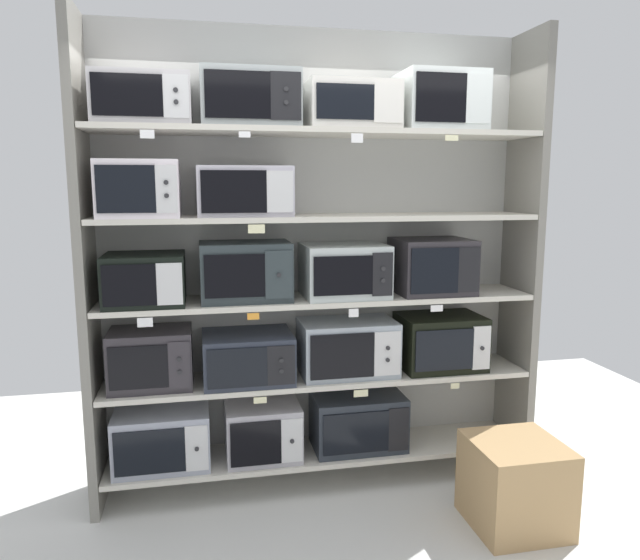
{
  "coord_description": "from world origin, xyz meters",
  "views": [
    {
      "loc": [
        -0.69,
        -3.35,
        1.82
      ],
      "look_at": [
        0.0,
        0.0,
        1.27
      ],
      "focal_mm": 33.2,
      "sensor_mm": 36.0,
      "label": 1
    }
  ],
  "objects": [
    {
      "name": "back_panel",
      "position": [
        0.0,
        0.23,
        1.36
      ],
      "size": [
        2.73,
        0.04,
        2.72
      ],
      "primitive_type": "cube",
      "color": "#B2B2AD",
      "rests_on": "ground"
    },
    {
      "name": "upright_left",
      "position": [
        -1.29,
        0.0,
        1.36
      ],
      "size": [
        0.05,
        0.42,
        2.72
      ],
      "primitive_type": "cube",
      "color": "gray",
      "rests_on": "ground"
    },
    {
      "name": "upright_right",
      "position": [
        1.29,
        0.0,
        1.36
      ],
      "size": [
        0.05,
        0.42,
        2.72
      ],
      "primitive_type": "cube",
      "color": "gray",
      "rests_on": "ground"
    },
    {
      "name": "shelf_0",
      "position": [
        0.0,
        0.0,
        0.19
      ],
      "size": [
        2.53,
        0.42,
        0.03
      ],
      "primitive_type": "cube",
      "color": "beige",
      "rests_on": "ground"
    },
    {
      "name": "microwave_0",
      "position": [
        -0.93,
        -0.0,
        0.37
      ],
      "size": [
        0.54,
        0.38,
        0.33
      ],
      "color": "#979DAD",
      "rests_on": "shelf_0"
    },
    {
      "name": "microwave_1",
      "position": [
        -0.35,
        -0.0,
        0.37
      ],
      "size": [
        0.44,
        0.39,
        0.32
      ],
      "color": "#A4A1AA",
      "rests_on": "shelf_0"
    },
    {
      "name": "microwave_2",
      "position": [
        0.24,
        -0.0,
        0.37
      ],
      "size": [
        0.56,
        0.35,
        0.33
      ],
      "color": "#262C34",
      "rests_on": "shelf_0"
    },
    {
      "name": "shelf_1",
      "position": [
        0.0,
        0.0,
        0.67
      ],
      "size": [
        2.53,
        0.42,
        0.03
      ],
      "primitive_type": "cube",
      "color": "beige"
    },
    {
      "name": "microwave_3",
      "position": [
        -0.98,
        -0.0,
        0.85
      ],
      "size": [
        0.45,
        0.35,
        0.33
      ],
      "color": "#2F2C30",
      "rests_on": "shelf_1"
    },
    {
      "name": "microwave_4",
      "position": [
        -0.43,
        -0.0,
        0.83
      ],
      "size": [
        0.51,
        0.42,
        0.28
      ],
      "color": "#272D3A",
      "rests_on": "shelf_1"
    },
    {
      "name": "microwave_5",
      "position": [
        0.17,
        -0.0,
        0.85
      ],
      "size": [
        0.57,
        0.37,
        0.33
      ],
      "color": "#98A2AD",
      "rests_on": "shelf_1"
    },
    {
      "name": "microwave_6",
      "position": [
        0.76,
        -0.0,
        0.85
      ],
      "size": [
        0.5,
        0.39,
        0.33
      ],
      "color": "black",
      "rests_on": "shelf_1"
    },
    {
      "name": "price_tag_0",
      "position": [
        -0.38,
        -0.21,
        0.63
      ],
      "size": [
        0.07,
        0.0,
        0.03
      ],
      "primitive_type": "cube",
      "color": "beige"
    },
    {
      "name": "price_tag_1",
      "position": [
        0.2,
        -0.21,
        0.63
      ],
      "size": [
        0.09,
        0.0,
        0.04
      ],
      "primitive_type": "cube",
      "color": "beige"
    },
    {
      "name": "price_tag_2",
      "position": [
        0.78,
        -0.21,
        0.63
      ],
      "size": [
        0.05,
        0.0,
        0.03
      ],
      "primitive_type": "cube",
      "color": "beige"
    },
    {
      "name": "shelf_2",
      "position": [
        0.0,
        0.0,
        1.15
      ],
      "size": [
        2.53,
        0.42,
        0.03
      ],
      "primitive_type": "cube",
      "color": "beige"
    },
    {
      "name": "microwave_7",
      "position": [
        -0.99,
        -0.0,
        1.3
      ],
      "size": [
        0.43,
        0.41,
        0.28
      ],
      "color": "black",
      "rests_on": "shelf_2"
    },
    {
      "name": "microwave_8",
      "position": [
        -0.44,
        -0.0,
        1.33
      ],
      "size": [
        0.51,
        0.36,
        0.33
      ],
      "color": "#2A3436",
      "rests_on": "shelf_2"
    },
    {
      "name": "microwave_9",
      "position": [
        0.14,
        -0.0,
        1.32
      ],
      "size": [
        0.48,
        0.42,
        0.31
      ],
      "color": "#B4BEBC",
      "rests_on": "shelf_2"
    },
    {
      "name": "microwave_10",
      "position": [
        0.69,
        -0.0,
        1.33
      ],
      "size": [
        0.45,
        0.4,
        0.33
      ],
      "color": "#2C292D",
      "rests_on": "shelf_2"
    },
    {
      "name": "price_tag_3",
      "position": [
        -0.98,
        -0.21,
        1.11
      ],
      "size": [
        0.08,
        0.0,
        0.05
      ],
      "primitive_type": "cube",
      "color": "white"
    },
    {
      "name": "price_tag_4",
      "position": [
        -0.41,
        -0.21,
        1.11
      ],
      "size": [
        0.06,
        0.0,
        0.04
      ],
      "primitive_type": "cube",
      "color": "orange"
    },
    {
      "name": "price_tag_5",
      "position": [
        0.15,
        -0.21,
        1.11
      ],
      "size": [
        0.06,
        0.0,
        0.05
      ],
      "primitive_type": "cube",
      "color": "white"
    },
    {
      "name": "price_tag_6",
      "position": [
        0.65,
        -0.21,
        1.11
      ],
      "size": [
        0.07,
        0.0,
        0.04
      ],
      "primitive_type": "cube",
      "color": "white"
    },
    {
      "name": "shelf_3",
      "position": [
        0.0,
        0.0,
        1.63
      ],
      "size": [
        2.53,
        0.42,
        0.03
      ],
      "primitive_type": "cube",
      "color": "beige"
    },
    {
      "name": "microwave_11",
      "position": [
        -0.99,
        -0.0,
        1.8
      ],
      "size": [
        0.42,
        0.44,
        0.3
      ],
      "color": "silver",
      "rests_on": "shelf_3"
    },
    {
      "name": "microwave_12",
      "position": [
        -0.43,
        -0.0,
        1.78
      ],
      "size": [
        0.52,
        0.37,
        0.27
      ],
      "color": "#B9B4BF",
      "rests_on": "shelf_3"
    },
    {
      "name": "price_tag_7",
      "position": [
        -0.39,
        -0.21,
        1.59
      ],
      "size": [
        0.09,
        0.0,
        0.05
      ],
      "primitive_type": "cube",
      "color": "beige"
    },
    {
      "name": "shelf_4",
      "position": [
        0.0,
        0.0,
        2.11
      ],
      "size": [
        2.53,
        0.42,
        0.03
      ],
      "primitive_type": "cube",
      "color": "beige"
    },
    {
      "name": "microwave_13",
      "position": [
        -0.95,
        -0.0,
        2.26
      ],
      "size": [
        0.5,
        0.41,
        0.26
      ],
      "color": "#BEBABB",
      "rests_on": "shelf_4"
    },
    {
      "name": "microwave_14",
      "position": [
        -0.39,
        -0.0,
        2.28
      ],
      "size": [
        0.53,
        0.35,
        0.31
      ],
      "color": "#9BA3A2",
      "rests_on": "shelf_4"
    },
    {
      "name": "microwave_15",
      "position": [
        0.17,
        -0.0,
        2.26
      ],
      "size": [
        0.51,
        0.39,
        0.26
      ],
      "color": "silver",
      "rests_on": "shelf_4"
    },
    {
      "name": "microwave_16",
      "position": [
        0.71,
        -0.0,
        2.29
      ],
      "size": [
        0.47,
        0.38,
        0.33
      ],
      "color": "silver",
      "rests_on": "shelf_4"
    },
    {
      "name": "price_tag_8",
      "position": [
        -0.93,
        -0.21,
        2.07
      ],
      "size": [
        0.07,
        0.0,
        0.04
      ],
      "primitive_type": "cube",
      "color": "white"
    },
    {
      "name": "price_tag_9",
      "position": [
        -0.44,
        -0.21,
        2.07
      ],
      "size": [
        0.06,
        0.0,
        0.03
      ],
      "primitive_type": "cube",
      "color": "white"
    },
    {
      "name": "price_tag_10",
      "position": [
        0.16,
        -0.21,
        2.07
      ],
      "size": [
        0.07,
        0.0,
        0.05
      ],
      "primitive_type": "cube",
      "color": "white"
    },
    {
      "name": "price_tag_11",
      "position": [
        0.7,
        -0.21,
        2.07
      ],
      "size": [
        0.08,
        0.0,
        0.03
      ],
      "primitive_type": "cube",
      "color": "beige"
    },
    {
      "name": "shipping_carton",
      "position": [
        0.93,
        -0.68,
        0.24
      ],
      "size": [
        0.47,
        0.47,
        0.47
      ],
      "primitive_type": "cube",
      "color": "tan",
      "rests_on": "ground"
    }
  ]
}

